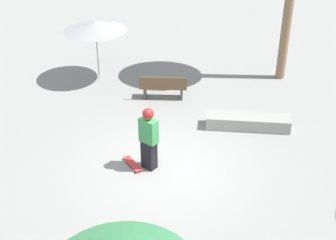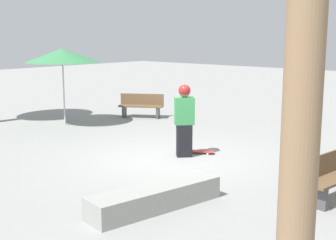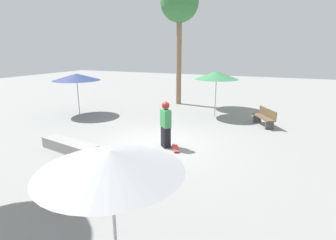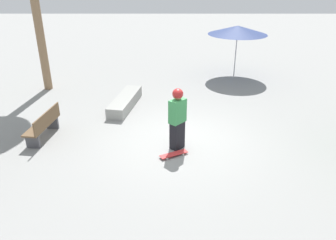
% 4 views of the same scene
% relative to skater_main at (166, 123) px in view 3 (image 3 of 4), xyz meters
% --- Properties ---
extents(ground_plane, '(60.00, 60.00, 0.00)m').
position_rel_skater_main_xyz_m(ground_plane, '(-0.04, -0.39, -0.97)').
color(ground_plane, gray).
extents(skater_main, '(0.52, 0.53, 1.79)m').
position_rel_skater_main_xyz_m(skater_main, '(0.00, 0.00, 0.00)').
color(skater_main, black).
rests_on(skater_main, ground_plane).
extents(skateboard, '(0.80, 0.55, 0.07)m').
position_rel_skater_main_xyz_m(skateboard, '(0.10, 0.45, -0.91)').
color(skateboard, red).
rests_on(skateboard, ground_plane).
extents(concrete_ledge, '(1.05, 2.60, 0.40)m').
position_rel_skater_main_xyz_m(concrete_ledge, '(1.84, -3.07, -0.77)').
color(concrete_ledge, gray).
rests_on(concrete_ledge, ground_plane).
extents(bench_near, '(1.59, 1.21, 0.85)m').
position_rel_skater_main_xyz_m(bench_near, '(-4.64, 3.27, -0.54)').
color(bench_near, '#47474C').
rests_on(bench_near, ground_plane).
extents(bench_far, '(0.63, 1.64, 0.85)m').
position_rel_skater_main_xyz_m(bench_far, '(3.97, -0.62, -0.54)').
color(bench_far, '#47474C').
rests_on(bench_far, ground_plane).
extents(shade_umbrella_navy, '(2.65, 2.65, 2.36)m').
position_rel_skater_main_xyz_m(shade_umbrella_navy, '(-2.85, -6.77, 1.20)').
color(shade_umbrella_navy, '#B7B7BC').
rests_on(shade_umbrella_navy, ground_plane).
extents(shade_umbrella_green, '(2.40, 2.40, 2.53)m').
position_rel_skater_main_xyz_m(shade_umbrella_green, '(-5.57, 0.56, 1.34)').
color(shade_umbrella_green, '#B7B7BC').
rests_on(shade_umbrella_green, ground_plane).
extents(shade_umbrella_grey, '(2.25, 2.25, 2.20)m').
position_rel_skater_main_xyz_m(shade_umbrella_grey, '(5.74, 1.65, 1.07)').
color(shade_umbrella_grey, '#B7B7BC').
rests_on(shade_umbrella_grey, ground_plane).
extents(palm_tree_center_left, '(2.46, 2.46, 7.79)m').
position_rel_skater_main_xyz_m(palm_tree_center_left, '(-8.07, -2.62, 5.43)').
color(palm_tree_center_left, '#896B4C').
rests_on(palm_tree_center_left, ground_plane).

